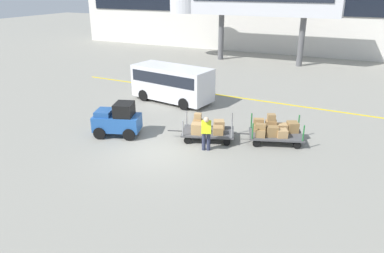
{
  "coord_description": "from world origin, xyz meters",
  "views": [
    {
      "loc": [
        7.15,
        -12.03,
        6.59
      ],
      "look_at": [
        0.98,
        1.33,
        0.82
      ],
      "focal_mm": 34.13,
      "sensor_mm": 36.0,
      "label": 1
    }
  ],
  "objects_px": {
    "baggage_tug": "(118,120)",
    "baggage_cart_middle": "(274,130)",
    "baggage_cart_lead": "(207,129)",
    "baggage_handler": "(206,132)",
    "shuttle_van": "(172,81)"
  },
  "relations": [
    {
      "from": "baggage_cart_middle",
      "to": "baggage_handler",
      "type": "bearing_deg",
      "value": -138.27
    },
    {
      "from": "baggage_cart_middle",
      "to": "shuttle_van",
      "type": "height_order",
      "value": "shuttle_van"
    },
    {
      "from": "baggage_tug",
      "to": "baggage_handler",
      "type": "relative_size",
      "value": 1.5
    },
    {
      "from": "baggage_handler",
      "to": "shuttle_van",
      "type": "relative_size",
      "value": 0.31
    },
    {
      "from": "baggage_tug",
      "to": "baggage_cart_middle",
      "type": "relative_size",
      "value": 0.76
    },
    {
      "from": "shuttle_van",
      "to": "baggage_handler",
      "type": "bearing_deg",
      "value": -50.99
    },
    {
      "from": "baggage_tug",
      "to": "baggage_cart_lead",
      "type": "relative_size",
      "value": 0.76
    },
    {
      "from": "baggage_cart_lead",
      "to": "baggage_handler",
      "type": "bearing_deg",
      "value": -69.55
    },
    {
      "from": "baggage_cart_lead",
      "to": "baggage_handler",
      "type": "height_order",
      "value": "baggage_handler"
    },
    {
      "from": "baggage_tug",
      "to": "baggage_cart_lead",
      "type": "bearing_deg",
      "value": 18.3
    },
    {
      "from": "baggage_tug",
      "to": "baggage_handler",
      "type": "bearing_deg",
      "value": 1.95
    },
    {
      "from": "baggage_cart_middle",
      "to": "shuttle_van",
      "type": "bearing_deg",
      "value": 153.45
    },
    {
      "from": "baggage_cart_lead",
      "to": "baggage_cart_middle",
      "type": "distance_m",
      "value": 2.98
    },
    {
      "from": "baggage_cart_lead",
      "to": "shuttle_van",
      "type": "relative_size",
      "value": 0.61
    },
    {
      "from": "baggage_cart_middle",
      "to": "baggage_tug",
      "type": "bearing_deg",
      "value": -161.32
    }
  ]
}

